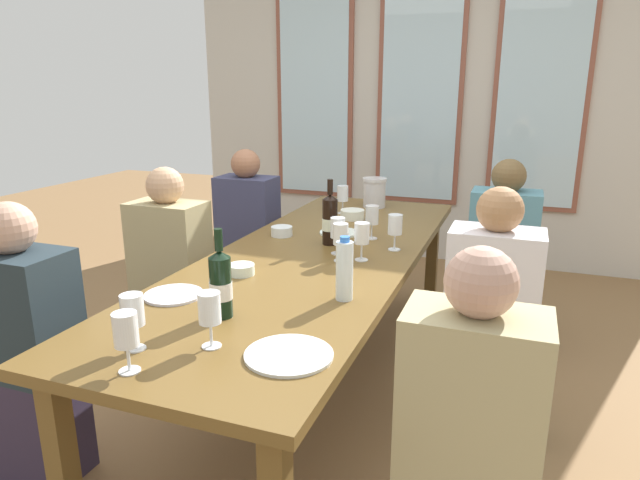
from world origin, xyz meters
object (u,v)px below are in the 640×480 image
(wine_glass_6, at_px, (133,313))
(wine_bottle_1, at_px, (221,284))
(wine_glass_1, at_px, (210,311))
(seated_person_5, at_px, (490,321))
(tasting_bowl_1, at_px, (282,231))
(seated_person_2, at_px, (248,237))
(seated_person_4, at_px, (172,277))
(wine_bottle_0, at_px, (330,219))
(water_bottle, at_px, (344,270))
(white_plate_2, at_px, (174,295))
(wine_glass_2, at_px, (341,235))
(wine_glass_7, at_px, (338,230))
(seated_person_1, at_px, (467,447))
(metal_pitcher, at_px, (374,192))
(wine_glass_4, at_px, (372,216))
(seated_person_0, at_px, (28,354))
(white_plate_1, at_px, (289,355))
(dining_table, at_px, (316,267))
(wine_glass_5, at_px, (395,226))
(white_plate_0, at_px, (339,233))
(tasting_bowl_2, at_px, (241,269))
(seated_person_3, at_px, (501,259))
(wine_glass_3, at_px, (126,333))
(wine_glass_8, at_px, (362,234))
(tasting_bowl_0, at_px, (352,214))
(wine_glass_0, at_px, (343,195))

(wine_glass_6, bearing_deg, wine_bottle_1, 68.84)
(wine_glass_1, distance_m, seated_person_5, 1.30)
(tasting_bowl_1, distance_m, seated_person_2, 0.85)
(wine_glass_1, height_order, seated_person_4, seated_person_4)
(wine_bottle_0, bearing_deg, water_bottle, -66.52)
(tasting_bowl_1, bearing_deg, white_plate_2, -91.60)
(tasting_bowl_1, xyz_separation_m, wine_glass_2, (0.43, -0.31, 0.10))
(water_bottle, distance_m, wine_glass_7, 0.57)
(water_bottle, distance_m, wine_glass_2, 0.46)
(wine_bottle_1, bearing_deg, seated_person_1, -8.92)
(metal_pitcher, relative_size, seated_person_4, 0.17)
(wine_bottle_1, xyz_separation_m, wine_glass_4, (0.22, 1.14, 0.00))
(water_bottle, bearing_deg, seated_person_0, -158.79)
(white_plate_2, xyz_separation_m, tasting_bowl_1, (0.03, 0.93, 0.02))
(white_plate_1, distance_m, seated_person_0, 1.12)
(white_plate_1, height_order, wine_glass_2, wine_glass_2)
(dining_table, height_order, wine_glass_5, wine_glass_5)
(tasting_bowl_1, xyz_separation_m, seated_person_2, (-0.53, 0.62, -0.24))
(wine_glass_4, xyz_separation_m, wine_glass_7, (-0.08, -0.31, -0.00))
(seated_person_5, bearing_deg, seated_person_4, -179.97)
(white_plate_0, height_order, wine_glass_4, wine_glass_4)
(seated_person_5, bearing_deg, seated_person_1, -90.00)
(white_plate_2, height_order, metal_pitcher, metal_pitcher)
(tasting_bowl_2, height_order, wine_glass_7, wine_glass_7)
(wine_glass_5, distance_m, wine_glass_7, 0.28)
(seated_person_4, xyz_separation_m, seated_person_5, (1.62, 0.00, 0.00))
(wine_bottle_1, xyz_separation_m, seated_person_5, (0.85, 0.79, -0.33))
(metal_pitcher, bearing_deg, seated_person_3, -12.26)
(wine_glass_3, xyz_separation_m, seated_person_5, (0.89, 1.21, -0.33))
(wine_bottle_1, relative_size, wine_glass_8, 1.78)
(tasting_bowl_0, height_order, wine_glass_8, wine_glass_8)
(seated_person_5, bearing_deg, wine_glass_1, -127.31)
(metal_pitcher, xyz_separation_m, wine_glass_8, (0.24, -1.12, 0.03))
(white_plate_0, distance_m, wine_glass_0, 0.49)
(white_plate_2, bearing_deg, wine_glass_5, 54.03)
(wine_glass_8, bearing_deg, wine_bottle_0, 138.05)
(white_plate_2, relative_size, seated_person_2, 0.20)
(seated_person_3, bearing_deg, wine_glass_2, -123.71)
(white_plate_1, distance_m, wine_glass_0, 1.89)
(metal_pitcher, bearing_deg, wine_glass_8, -77.87)
(wine_bottle_1, xyz_separation_m, wine_glass_7, (0.14, 0.83, -0.00))
(seated_person_0, bearing_deg, wine_glass_2, 42.15)
(wine_glass_7, distance_m, seated_person_4, 0.97)
(white_plate_0, xyz_separation_m, seated_person_5, (0.82, -0.40, -0.22))
(wine_glass_4, distance_m, wine_glass_8, 0.37)
(wine_glass_8, bearing_deg, white_plate_0, 120.56)
(wine_bottle_0, height_order, seated_person_3, seated_person_3)
(metal_pitcher, xyz_separation_m, wine_glass_2, (0.16, -1.17, 0.03))
(wine_glass_5, xyz_separation_m, wine_glass_6, (-0.49, -1.29, 0.00))
(dining_table, height_order, wine_glass_2, wine_glass_2)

